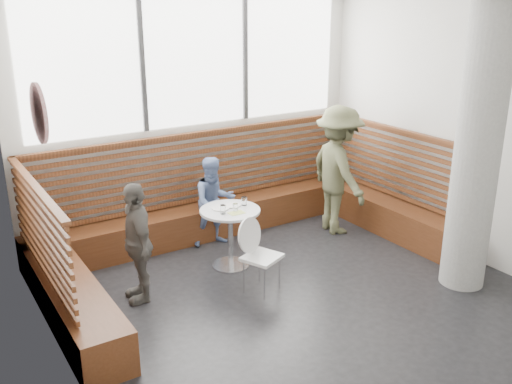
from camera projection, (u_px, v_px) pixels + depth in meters
room at (309, 163)px, 5.76m from camera, size 5.00×5.00×3.20m
booth at (225, 218)px, 7.56m from camera, size 5.00×2.50×1.44m
concrete_column at (477, 151)px, 6.21m from camera, size 0.50×0.50×3.20m
wall_art at (39, 113)px, 4.60m from camera, size 0.03×0.50×0.50m
cafe_table at (230, 226)px, 6.95m from camera, size 0.74×0.74×0.76m
cafe_chair at (259, 249)px, 6.43m from camera, size 0.41×0.40×0.85m
adult_man at (338, 170)px, 7.93m from camera, size 0.86×1.26×1.81m
child_back at (214, 202)px, 7.58m from camera, size 0.65×0.53×1.22m
child_left at (137, 242)px, 6.16m from camera, size 0.45×0.83×1.35m
plate_near at (220, 208)px, 6.91m from camera, size 0.22×0.22×0.02m
plate_far at (232, 205)px, 7.00m from camera, size 0.21×0.21×0.01m
glass_left at (223, 209)px, 6.74m from camera, size 0.07×0.07×0.11m
glass_mid at (235, 208)px, 6.80m from camera, size 0.06×0.06×0.10m
glass_right at (244, 201)px, 7.01m from camera, size 0.07×0.07×0.11m
menu_card at (237, 213)px, 6.77m from camera, size 0.19×0.13×0.00m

